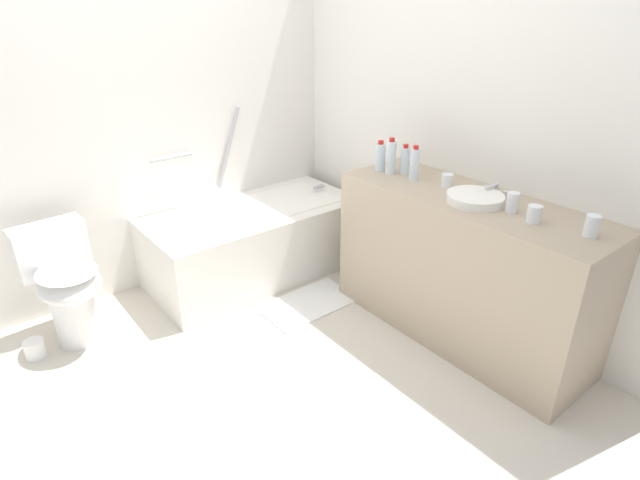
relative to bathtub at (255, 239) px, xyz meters
name	(u,v)px	position (x,y,z in m)	size (l,w,h in m)	color
ground_plane	(253,377)	(-0.63, -0.97, -0.28)	(3.93, 3.93, 0.00)	beige
wall_back_tiled	(127,112)	(-0.63, 0.41, 0.93)	(3.33, 0.10, 2.42)	silver
wall_right_mirror	(455,116)	(0.88, -0.97, 0.93)	(0.10, 3.06, 2.42)	silver
bathtub	(255,239)	(0.00, 0.00, 0.00)	(1.52, 0.72, 1.17)	white
toilet	(66,283)	(-1.27, 0.00, 0.10)	(0.40, 0.53, 0.71)	white
vanity_counter	(462,268)	(0.56, -1.38, 0.16)	(0.54, 1.55, 0.88)	tan
sink_basin	(475,198)	(0.52, -1.43, 0.62)	(0.30, 0.30, 0.05)	white
sink_faucet	(495,190)	(0.70, -1.43, 0.63)	(0.12, 0.15, 0.07)	silver
water_bottle_0	(415,164)	(0.55, -0.98, 0.70)	(0.06, 0.06, 0.21)	silver
water_bottle_1	(380,157)	(0.52, -0.72, 0.69)	(0.06, 0.06, 0.19)	silver
water_bottle_2	(391,157)	(0.52, -0.80, 0.70)	(0.06, 0.06, 0.22)	silver
water_bottle_3	(405,160)	(0.59, -0.85, 0.68)	(0.06, 0.06, 0.18)	silver
drinking_glass_0	(512,202)	(0.55, -1.63, 0.65)	(0.06, 0.06, 0.10)	white
drinking_glass_1	(592,226)	(0.57, -2.02, 0.65)	(0.06, 0.06, 0.10)	white
drinking_glass_2	(447,181)	(0.60, -1.18, 0.64)	(0.07, 0.07, 0.08)	white
drinking_glass_3	(534,214)	(0.52, -1.77, 0.64)	(0.07, 0.07, 0.09)	white
bath_mat	(308,303)	(0.04, -0.58, -0.27)	(0.63, 0.36, 0.01)	white
toilet_paper_roll	(35,349)	(-1.52, -0.06, -0.22)	(0.11, 0.11, 0.11)	white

